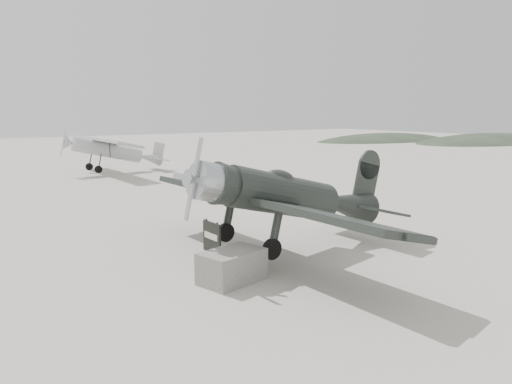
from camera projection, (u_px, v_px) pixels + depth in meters
ground at (300, 230)px, 20.31m from camera, size 160.00×160.00×0.00m
hill_east_north at (490, 142)px, 76.32m from camera, size 36.00×18.00×6.00m
hill_northeast at (385, 140)px, 80.62m from camera, size 32.00×16.00×5.20m
lowwing_monoplane at (290, 197)px, 16.78m from camera, size 8.22×11.43×3.70m
highwing_monoplane at (112, 148)px, 38.37m from camera, size 7.95×11.15×3.18m
equipment_block at (232, 266)px, 14.18m from camera, size 2.04×1.54×0.91m
sign_board at (212, 239)px, 15.67m from camera, size 0.10×0.99×1.43m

